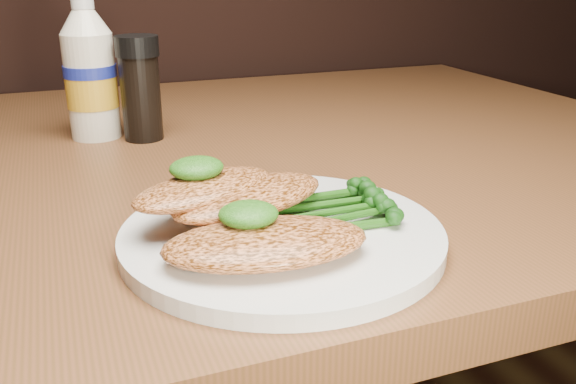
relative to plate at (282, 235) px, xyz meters
name	(u,v)px	position (x,y,z in m)	size (l,w,h in m)	color
plate	(282,235)	(0.00, 0.00, 0.00)	(0.24, 0.24, 0.01)	silver
chicken_front	(266,243)	(-0.03, -0.04, 0.02)	(0.14, 0.07, 0.02)	#D47743
chicken_mid	(249,197)	(-0.02, 0.02, 0.03)	(0.13, 0.07, 0.02)	#D47743
chicken_back	(205,189)	(-0.05, 0.03, 0.03)	(0.12, 0.06, 0.02)	#D47743
pesto_front	(248,214)	(-0.03, -0.03, 0.03)	(0.04, 0.04, 0.02)	#0F3808
pesto_back	(196,168)	(-0.05, 0.04, 0.05)	(0.04, 0.04, 0.02)	#0F3808
broccolini_bundle	(327,206)	(0.04, 0.01, 0.01)	(0.11, 0.09, 0.02)	#1C4E11
mayo_bottle	(89,66)	(-0.10, 0.35, 0.08)	(0.06, 0.06, 0.17)	#F0E7CC
pepper_grinder	(140,89)	(-0.05, 0.32, 0.05)	(0.05, 0.05, 0.12)	black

